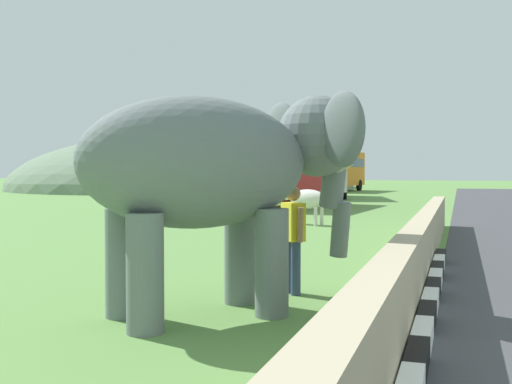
# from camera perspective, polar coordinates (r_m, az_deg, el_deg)

# --- Properties ---
(striped_curb) EXTENTS (16.20, 0.20, 0.24)m
(striped_curb) POSITION_cam_1_polar(r_m,az_deg,el_deg) (5.71, 14.34, -16.14)
(striped_curb) COLOR white
(striped_curb) RESTS_ON ground_plane
(barrier_parapet) EXTENTS (28.00, 0.36, 1.00)m
(barrier_parapet) POSITION_cam_1_polar(r_m,az_deg,el_deg) (7.92, 13.38, -8.17)
(barrier_parapet) COLOR tan
(barrier_parapet) RESTS_ON ground_plane
(elephant) EXTENTS (3.87, 3.80, 2.96)m
(elephant) POSITION_cam_1_polar(r_m,az_deg,el_deg) (8.10, -3.11, 2.35)
(elephant) COLOR slate
(elephant) RESTS_ON ground_plane
(person_handler) EXTENTS (0.56, 0.48, 1.66)m
(person_handler) POSITION_cam_1_polar(r_m,az_deg,el_deg) (9.44, 3.44, -3.86)
(person_handler) COLOR navy
(person_handler) RESTS_ON ground_plane
(bus_red) EXTENTS (8.43, 3.18, 3.50)m
(bus_red) POSITION_cam_1_polar(r_m,az_deg,el_deg) (31.63, 2.81, 2.38)
(bus_red) COLOR #B21E1E
(bus_red) RESTS_ON ground_plane
(bus_white) EXTENTS (8.45, 4.37, 3.50)m
(bus_white) POSITION_cam_1_polar(r_m,az_deg,el_deg) (42.40, 6.37, 2.29)
(bus_white) COLOR silver
(bus_white) RESTS_ON ground_plane
(bus_orange) EXTENTS (8.66, 3.54, 3.50)m
(bus_orange) POSITION_cam_1_polar(r_m,az_deg,el_deg) (54.82, 7.57, 2.23)
(bus_orange) COLOR orange
(bus_orange) RESTS_ON ground_plane
(cow_near) EXTENTS (1.14, 1.90, 1.23)m
(cow_near) POSITION_cam_1_polar(r_m,az_deg,el_deg) (21.33, 4.73, -0.71)
(cow_near) COLOR beige
(cow_near) RESTS_ON ground_plane
(hill_east) EXTENTS (42.61, 34.09, 11.36)m
(hill_east) POSITION_cam_1_polar(r_m,az_deg,el_deg) (66.67, -5.90, 0.41)
(hill_east) COLOR slate
(hill_east) RESTS_ON ground_plane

